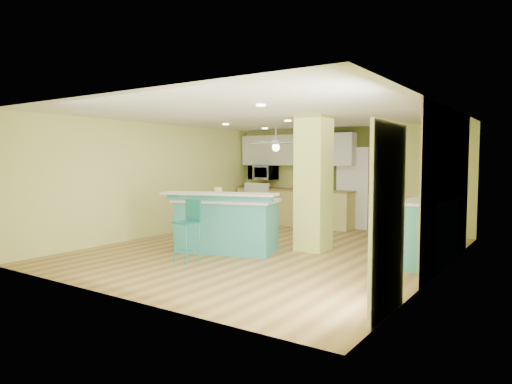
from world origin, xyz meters
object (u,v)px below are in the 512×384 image
Objects in this scene: peninsula at (227,224)px; side_counter at (428,232)px; canister at (218,192)px; fruit_bowl at (314,188)px; bar_stool at (189,220)px.

side_counter is at bearing 0.81° from peninsula.
peninsula is 11.42× the size of canister.
side_counter is at bearing -37.20° from fruit_bowl.
side_counter is at bearing 12.71° from canister.
bar_stool is (-0.00, -1.01, 0.17)m from peninsula.
bar_stool is 3.91m from side_counter.
peninsula is 0.71m from canister.
canister is (-0.33, -3.39, 0.09)m from fruit_bowl.
bar_stool is at bearing -72.90° from canister.
peninsula is 1.02m from bar_stool.
bar_stool is 4.64m from fruit_bowl.
peninsula is 2.13× the size of bar_stool.
peninsula is 1.35× the size of side_counter.
fruit_bowl is at bearing 73.96° from peninsula.
fruit_bowl is at bearing 84.51° from canister.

